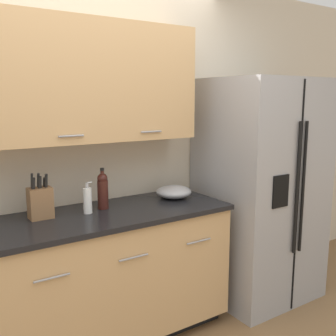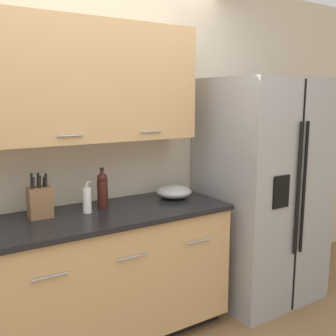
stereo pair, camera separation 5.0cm
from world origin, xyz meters
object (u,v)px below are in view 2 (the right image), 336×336
at_px(refrigerator, 261,190).
at_px(wine_bottle, 102,190).
at_px(soap_dispenser, 87,200).
at_px(mixing_bowl, 174,192).
at_px(knife_block, 40,201).

relative_size(refrigerator, wine_bottle, 6.45).
bearing_deg(wine_bottle, soap_dispenser, -160.66).
distance_m(wine_bottle, mixing_bowl, 0.58).
bearing_deg(refrigerator, soap_dispenser, 175.35).
bearing_deg(soap_dispenser, knife_block, 168.96).
bearing_deg(mixing_bowl, refrigerator, -10.33).
height_order(refrigerator, mixing_bowl, refrigerator).
height_order(refrigerator, wine_bottle, refrigerator).
bearing_deg(refrigerator, mixing_bowl, 169.67).
xyz_separation_m(refrigerator, knife_block, (-1.77, 0.18, 0.12)).
relative_size(soap_dispenser, mixing_bowl, 0.78).
relative_size(knife_block, soap_dispenser, 1.40).
distance_m(wine_bottle, soap_dispenser, 0.14).
bearing_deg(mixing_bowl, soap_dispenser, -178.24).
xyz_separation_m(wine_bottle, soap_dispenser, (-0.13, -0.05, -0.04)).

